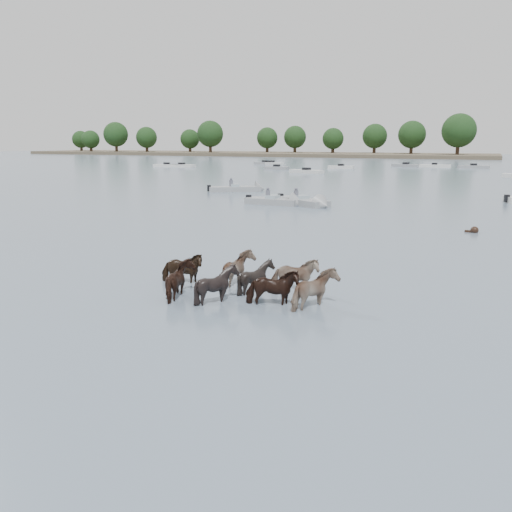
% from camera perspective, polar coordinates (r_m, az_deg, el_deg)
% --- Properties ---
extents(ground, '(400.00, 400.00, 0.00)m').
position_cam_1_polar(ground, '(18.02, -0.85, -3.59)').
color(ground, slate).
rests_on(ground, ground).
extents(shoreline, '(160.00, 30.00, 1.00)m').
position_cam_1_polar(shoreline, '(182.91, -1.48, 10.93)').
color(shoreline, '#4C4233').
rests_on(shoreline, ground).
extents(pony_herd, '(6.67, 3.86, 1.41)m').
position_cam_1_polar(pony_herd, '(17.22, -1.34, -2.78)').
color(pony_herd, black).
rests_on(pony_herd, ground).
extents(swimming_pony, '(0.72, 0.44, 0.44)m').
position_cam_1_polar(swimming_pony, '(31.43, 22.32, 2.54)').
color(swimming_pony, black).
rests_on(swimming_pony, ground).
extents(motorboat_a, '(4.91, 1.82, 1.92)m').
position_cam_1_polar(motorboat_a, '(41.79, 2.69, 5.83)').
color(motorboat_a, gray).
rests_on(motorboat_a, ground).
extents(motorboat_b, '(5.72, 4.43, 1.92)m').
position_cam_1_polar(motorboat_b, '(41.40, 5.52, 5.72)').
color(motorboat_b, gray).
rests_on(motorboat_b, ground).
extents(motorboat_f, '(5.55, 4.28, 1.92)m').
position_cam_1_polar(motorboat_f, '(53.02, -1.46, 7.22)').
color(motorboat_f, gray).
rests_on(motorboat_f, ground).
extents(distant_flotilla, '(101.99, 29.92, 0.93)m').
position_cam_1_polar(distant_flotilla, '(94.04, 19.78, 8.75)').
color(distant_flotilla, silver).
rests_on(distant_flotilla, ground).
extents(treeline, '(144.55, 22.84, 12.31)m').
position_cam_1_polar(treeline, '(179.25, 0.26, 12.79)').
color(treeline, '#382619').
rests_on(treeline, ground).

